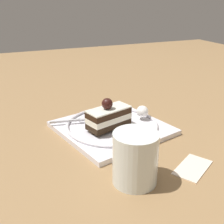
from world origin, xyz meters
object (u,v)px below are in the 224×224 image
at_px(dessert_plate, 112,127).
at_px(cake_slice, 109,116).
at_px(drink_glass_near, 135,161).
at_px(folded_napkin, 193,167).
at_px(whipped_cream_dollop, 142,111).
at_px(fork, 74,120).

bearing_deg(dessert_plate, cake_slice, 43.01).
distance_m(drink_glass_near, folded_napkin, 0.13).
bearing_deg(folded_napkin, cake_slice, -64.93).
distance_m(whipped_cream_dollop, fork, 0.18).
distance_m(cake_slice, fork, 0.10).
xyz_separation_m(cake_slice, whipped_cream_dollop, (-0.10, -0.02, -0.01)).
distance_m(whipped_cream_dollop, folded_napkin, 0.23).
xyz_separation_m(dessert_plate, folded_napkin, (-0.08, 0.22, -0.01)).
relative_size(dessert_plate, whipped_cream_dollop, 9.38).
height_order(whipped_cream_dollop, fork, whipped_cream_dollop).
bearing_deg(fork, dessert_plate, 150.25).
bearing_deg(cake_slice, drink_glass_near, 81.48).
xyz_separation_m(dessert_plate, drink_glass_near, (0.04, 0.21, 0.03)).
bearing_deg(dessert_plate, whipped_cream_dollop, -176.26).
distance_m(whipped_cream_dollop, drink_glass_near, 0.25).
relative_size(dessert_plate, fork, 2.60).
distance_m(cake_slice, drink_glass_near, 0.20).
relative_size(fork, folded_napkin, 1.23).
xyz_separation_m(dessert_plate, cake_slice, (0.01, 0.01, 0.04)).
height_order(whipped_cream_dollop, folded_napkin, whipped_cream_dollop).
bearing_deg(whipped_cream_dollop, dessert_plate, 3.74).
distance_m(cake_slice, whipped_cream_dollop, 0.11).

